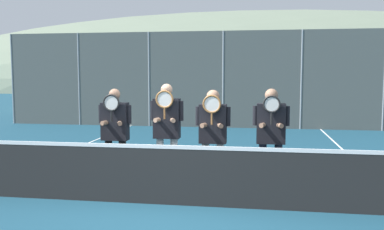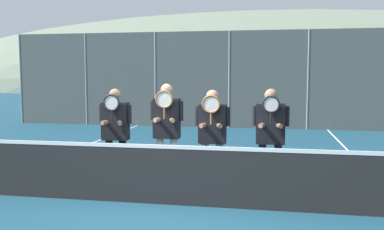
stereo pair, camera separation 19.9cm
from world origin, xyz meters
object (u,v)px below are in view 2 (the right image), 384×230
Objects in this scene: car_left_of_center at (246,100)px; player_rightmost at (270,132)px; player_leftmost at (115,129)px; car_far_left at (131,99)px; player_center_right at (212,131)px; car_center at (367,101)px; player_center_left at (167,127)px.

player_rightmost is at bearing -84.54° from car_left_of_center.
car_far_left is at bearing 107.27° from player_leftmost.
player_leftmost is 1.00× the size of player_center_right.
player_rightmost is 0.40× the size of car_center.
player_rightmost reaches higher than car_far_left.
player_center_right is at bearing -113.31° from car_center.
player_center_left is 1.79m from player_rightmost.
player_leftmost is 0.95× the size of player_center_left.
player_rightmost is (2.69, 0.01, 0.02)m from player_leftmost.
car_far_left is 1.08× the size of car_center.
car_center is at bearing 66.69° from player_center_right.
player_leftmost is 0.37× the size of car_far_left.
player_center_right is 0.40× the size of car_center.
car_left_of_center is at bearing -178.41° from car_center.
player_center_right reaches higher than car_left_of_center.
player_center_left is at bearing -68.26° from car_far_left.
car_far_left is at bearing -178.57° from car_center.
player_leftmost is 0.40× the size of car_left_of_center.
car_far_left reaches higher than car_left_of_center.
player_center_right is at bearing -177.84° from player_rightmost.
player_rightmost reaches higher than car_left_of_center.
player_leftmost is 12.79m from car_center.
car_left_of_center is at bearing 81.35° from player_leftmost.
player_center_right is 12.03m from car_center.
player_leftmost reaches higher than car_left_of_center.
car_far_left is at bearing 119.31° from player_rightmost.
player_center_left reaches higher than player_rightmost.
car_far_left is 9.84m from car_center.
car_center is (4.83, 0.13, 0.01)m from car_left_of_center.
player_rightmost reaches higher than player_center_right.
player_leftmost is 0.99× the size of player_rightmost.
car_left_of_center is 4.83m from car_center.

